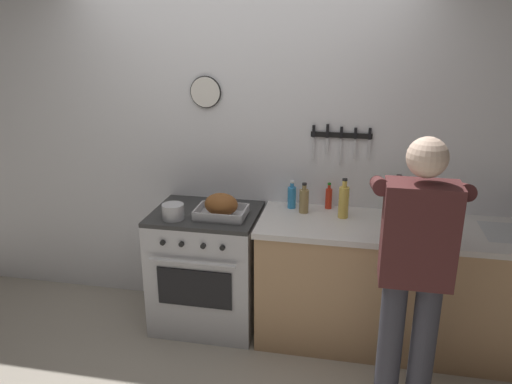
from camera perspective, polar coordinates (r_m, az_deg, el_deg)
wall_back at (r=3.80m, az=-1.18°, el=5.08°), size 6.00×0.13×2.60m
counter_block at (r=3.70m, az=16.54°, el=-10.13°), size 2.03×0.65×0.90m
stove at (r=3.82m, az=-5.54°, el=-8.56°), size 0.76×0.67×0.90m
person_cook at (r=2.88m, az=17.56°, el=-7.82°), size 0.51×0.63×1.66m
roasting_pan at (r=3.51m, az=-3.97°, el=-1.66°), size 0.35×0.26×0.17m
saucepan at (r=3.52m, az=-9.38°, el=-2.20°), size 0.15×0.15×0.11m
cutting_board at (r=3.44m, az=17.33°, el=-4.13°), size 0.36×0.24×0.02m
bottle_dish_soap at (r=3.68m, az=4.08°, el=-0.54°), size 0.06×0.06×0.21m
bottle_vinegar at (r=3.60m, az=5.46°, el=-0.95°), size 0.07×0.07×0.22m
bottle_olive_oil at (r=3.62m, az=15.70°, el=-0.83°), size 0.07×0.07×0.31m
bottle_hot_sauce at (r=3.70m, az=8.24°, el=-0.67°), size 0.05×0.05×0.19m
bottle_cooking_oil at (r=3.53m, az=9.91°, el=-1.05°), size 0.07×0.07×0.28m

